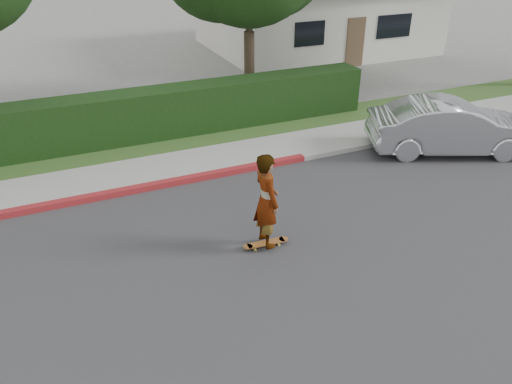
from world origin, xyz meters
TOP-DOWN VIEW (x-y plane):
  - ground at (0.00, 0.00)m, footprint 120.00×120.00m
  - road at (0.00, 0.00)m, footprint 60.00×8.00m
  - curb_far at (0.00, 4.10)m, footprint 60.00×0.20m
  - curb_red_section at (-5.00, 4.10)m, footprint 12.00×0.21m
  - sidewalk_far at (0.00, 5.00)m, footprint 60.00×1.60m
  - planting_strip at (0.00, 6.60)m, footprint 60.00×1.60m
  - hedge at (-3.00, 7.20)m, footprint 15.00×1.00m
  - house at (8.00, 16.00)m, footprint 10.60×8.60m
  - skateboard at (-1.63, 0.77)m, footprint 0.96×0.24m
  - skateboarder at (-1.63, 0.77)m, footprint 0.48×0.72m
  - car_silver at (5.03, 2.99)m, footprint 4.73×3.20m

SIDE VIEW (x-z plane):
  - ground at x=0.00m, z-range 0.00..0.00m
  - road at x=0.00m, z-range 0.00..0.01m
  - planting_strip at x=0.00m, z-range 0.00..0.10m
  - sidewalk_far at x=0.00m, z-range 0.00..0.12m
  - curb_far at x=0.00m, z-range 0.00..0.15m
  - curb_red_section at x=-5.00m, z-range 0.00..0.15m
  - skateboard at x=-1.63m, z-range 0.04..0.13m
  - car_silver at x=5.03m, z-range 0.00..1.48m
  - hedge at x=-3.00m, z-range 0.00..1.50m
  - skateboarder at x=-1.63m, z-range 0.10..2.04m
  - house at x=8.00m, z-range -0.05..4.25m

